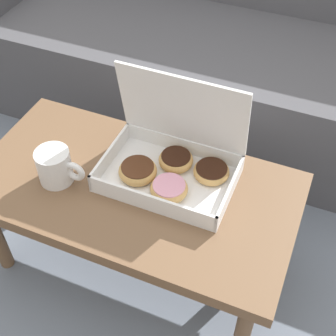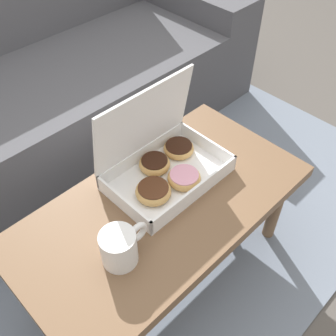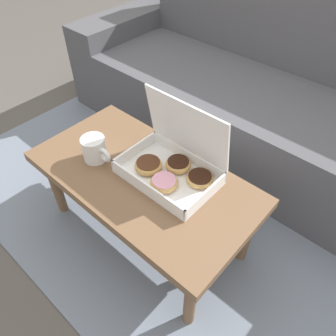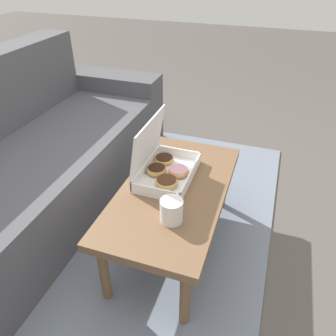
# 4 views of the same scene
# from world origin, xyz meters

# --- Properties ---
(ground_plane) EXTENTS (12.00, 12.00, 0.00)m
(ground_plane) POSITION_xyz_m (0.00, 0.00, 0.00)
(ground_plane) COLOR #514C47
(area_rug) EXTENTS (2.36, 1.79, 0.01)m
(area_rug) POSITION_xyz_m (0.00, 0.30, 0.01)
(area_rug) COLOR slate
(area_rug) RESTS_ON ground_plane
(couch) EXTENTS (2.24, 0.80, 0.85)m
(couch) POSITION_xyz_m (0.00, 0.80, 0.29)
(couch) COLOR #4C4C51
(couch) RESTS_ON ground_plane
(coffee_table) EXTENTS (0.92, 0.48, 0.38)m
(coffee_table) POSITION_xyz_m (0.00, -0.11, 0.34)
(coffee_table) COLOR brown
(coffee_table) RESTS_ON ground_plane
(pastry_box) EXTENTS (0.37, 0.25, 0.30)m
(pastry_box) POSITION_xyz_m (0.08, -0.03, 0.43)
(pastry_box) COLOR white
(pastry_box) RESTS_ON coffee_table
(coffee_mug) EXTENTS (0.14, 0.10, 0.10)m
(coffee_mug) POSITION_xyz_m (-0.20, -0.16, 0.43)
(coffee_mug) COLOR white
(coffee_mug) RESTS_ON coffee_table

